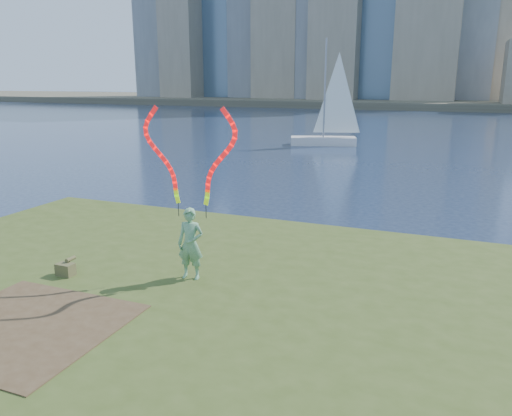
% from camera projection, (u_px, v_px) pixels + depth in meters
% --- Properties ---
extents(ground, '(320.00, 320.00, 0.00)m').
position_uv_depth(ground, '(220.00, 313.00, 10.91)').
color(ground, '#1A2742').
rests_on(ground, ground).
extents(grassy_knoll, '(20.00, 18.00, 0.80)m').
position_uv_depth(grassy_knoll, '(163.00, 350.00, 8.76)').
color(grassy_knoll, '#3B4B1B').
rests_on(grassy_knoll, ground).
extents(dirt_patch, '(3.20, 3.00, 0.02)m').
position_uv_depth(dirt_patch, '(24.00, 326.00, 8.62)').
color(dirt_patch, '#47331E').
rests_on(dirt_patch, grassy_knoll).
extents(far_shore, '(320.00, 40.00, 1.20)m').
position_uv_depth(far_shore, '(436.00, 102.00, 96.07)').
color(far_shore, '#514B3B').
rests_on(far_shore, ground).
extents(woman_with_ribbons, '(2.00, 0.47, 3.94)m').
position_uv_depth(woman_with_ribbons, '(190.00, 214.00, 10.42)').
color(woman_with_ribbons, '#12702B').
rests_on(woman_with_ribbons, grassy_knoll).
extents(canvas_bag, '(0.38, 0.43, 0.36)m').
position_uv_depth(canvas_bag, '(66.00, 269.00, 10.86)').
color(canvas_bag, '#444925').
rests_on(canvas_bag, grassy_knoll).
extents(sailboat, '(5.22, 2.98, 7.91)m').
position_uv_depth(sailboat, '(327.00, 127.00, 38.03)').
color(sailboat, silver).
rests_on(sailboat, ground).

